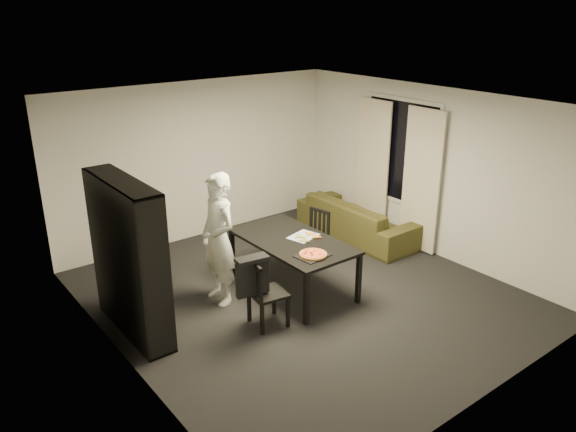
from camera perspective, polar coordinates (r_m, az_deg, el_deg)
room at (r=7.19m, az=1.71°, el=1.08°), size 5.01×5.51×2.61m
window_pane at (r=9.22m, az=11.40°, el=6.44°), size 0.02×1.40×1.60m
window_frame at (r=9.22m, az=11.38°, el=6.44°), size 0.03×1.52×1.72m
curtain_left at (r=8.93m, az=13.38°, el=3.48°), size 0.03×0.70×2.25m
curtain_right at (r=9.59m, az=8.59°, el=5.00°), size 0.03×0.70×2.25m
bookshelf at (r=6.80m, az=-15.89°, el=-4.15°), size 0.35×1.50×1.90m
dining_table at (r=7.60m, az=0.46°, el=-2.86°), size 0.99×1.78×0.74m
chair_left at (r=6.81m, az=-2.68°, el=-7.42°), size 0.47×0.47×0.89m
chair_right at (r=8.48m, az=2.82°, el=-1.75°), size 0.45×0.45×0.83m
draped_jacket at (r=6.66m, az=-3.64°, el=-5.94°), size 0.42×0.23×0.49m
person at (r=7.28m, az=-7.07°, el=-2.36°), size 0.43×0.65×1.76m
baking_tray at (r=7.10m, az=2.51°, el=-4.04°), size 0.43×0.36×0.01m
pepperoni_pizza at (r=7.09m, az=2.57°, el=-3.89°), size 0.35×0.35×0.03m
kitchen_towel at (r=7.67m, az=1.57°, el=-2.08°), size 0.46×0.39×0.01m
pizza_slices at (r=7.63m, az=1.93°, el=-2.12°), size 0.38×0.32×0.01m
sofa at (r=9.54m, az=7.05°, el=-0.24°), size 0.86×2.21×0.65m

